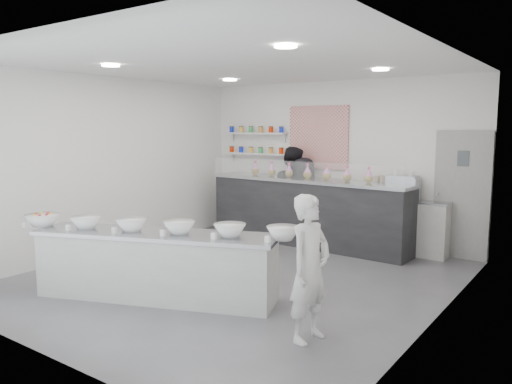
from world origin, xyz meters
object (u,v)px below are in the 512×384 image
Objects in this scene: espresso_ledge at (410,227)px; prep_counter at (156,265)px; woman_prep at (310,268)px; staff_left at (291,193)px; staff_right at (303,199)px; espresso_machine at (403,188)px; back_bar at (307,212)px.

prep_counter is at bearing -114.96° from espresso_ledge.
espresso_ledge is 0.84× the size of woman_prep.
prep_counter is 1.75× the size of staff_left.
staff_right is (-2.31, 3.86, 0.04)m from woman_prep.
woman_prep is at bearing -83.58° from espresso_machine.
espresso_machine is 1.90m from staff_right.
staff_right is at bearing 37.70° from woman_prep.
espresso_machine is 2.14m from staff_left.
back_bar is at bearing 36.79° from woman_prep.
staff_right is (-0.23, 0.25, 0.18)m from back_bar.
back_bar is 2.49× the size of staff_right.
staff_left is 1.12× the size of staff_right.
prep_counter is 2.21m from woman_prep.
staff_right reaches higher than woman_prep.
espresso_machine is 0.32× the size of staff_right.
back_bar is 3.15× the size of espresso_ledge.
woman_prep is 0.84× the size of staff_left.
espresso_machine is (-0.15, 0.00, 0.66)m from espresso_ledge.
espresso_machine is 0.34× the size of woman_prep.
staff_right reaches higher than back_bar.
back_bar is 2.21× the size of staff_left.
espresso_machine reaches higher than espresso_ledge.
staff_right is at bearing 134.52° from back_bar.
prep_counter is at bearing 97.65° from woman_prep.
back_bar is 2.63× the size of woman_prep.
prep_counter is 3.65m from back_bar.
prep_counter is 4.45m from espresso_machine.
prep_counter is at bearing -89.13° from back_bar.
staff_left reaches higher than woman_prep.
prep_counter is 1.96× the size of staff_right.
back_bar is at bearing 135.96° from staff_right.
staff_right is (0.26, 0.00, -0.10)m from staff_left.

